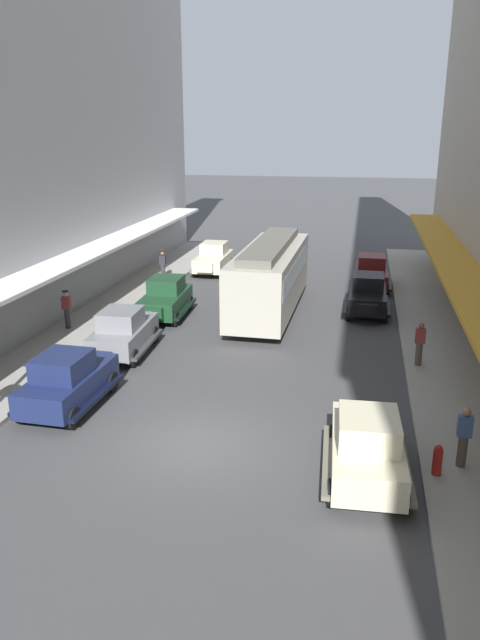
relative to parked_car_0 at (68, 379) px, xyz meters
The scene contains 15 objects.
ground_plane 4.96m from the parked_car_0, 18.37° to the right, with size 200.00×200.00×0.00m, color #424244.
sidewalk_right 12.25m from the parked_car_0, ahead, with size 3.00×60.00×0.15m, color #99968E.
parked_car_0 is the anchor object (origin of this frame).
parked_car_1 15.43m from the parked_car_0, 53.32° to the left, with size 2.15×4.26×1.84m.
parked_car_2 9.91m from the parked_car_0, 90.13° to the left, with size 2.29×4.31×1.84m.
parked_car_3 4.89m from the parked_car_0, 91.21° to the left, with size 2.31×4.32×1.84m.
parked_car_4 19.52m from the parked_car_0, 61.15° to the left, with size 2.17×4.27×1.84m.
parked_car_5 19.21m from the parked_car_0, 89.96° to the left, with size 2.16×4.27×1.84m.
parked_car_6 9.51m from the parked_car_0, 14.40° to the right, with size 2.30×4.32×1.84m.
streetcar 12.36m from the parked_car_0, 67.74° to the left, with size 2.65×9.64×3.46m.
fire_hydrant 11.17m from the parked_car_0, 10.73° to the right, with size 0.24×0.24×0.82m.
pedestrian_0 16.54m from the parked_car_0, 97.94° to the left, with size 0.36×0.28×1.67m.
pedestrian_2 11.73m from the parked_car_0, ahead, with size 0.36×0.24×1.64m.
pedestrian_3 7.83m from the parked_car_0, 116.76° to the left, with size 0.36×0.28×1.67m.
pedestrian_5 12.39m from the parked_car_0, 26.46° to the left, with size 0.36×0.24×1.64m.
Camera 1 is at (4.15, -14.67, 8.45)m, focal length 34.15 mm.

